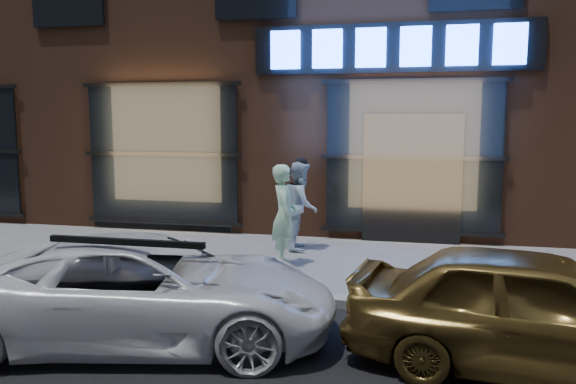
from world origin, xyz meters
name	(u,v)px	position (x,y,z in m)	size (l,w,h in m)	color
ground	(409,311)	(0.00, 0.00, 0.00)	(90.00, 90.00, 0.00)	slate
curb	(409,306)	(0.00, 0.00, 0.06)	(60.00, 0.25, 0.12)	gray
storefront_building	(417,3)	(0.00, 7.99, 5.15)	(30.20, 8.28, 10.30)	#54301E
man_bowtie	(284,215)	(-1.95, 1.78, 0.80)	(0.59, 0.38, 1.61)	#C1FECE
man_cap	(301,205)	(-1.91, 2.96, 0.79)	(0.76, 0.59, 1.57)	white
white_suv	(147,290)	(-2.66, -1.51, 0.55)	(1.81, 3.94, 1.09)	silver
gold_sedan	(538,312)	(1.14, -1.46, 0.59)	(1.38, 3.44, 1.17)	olive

